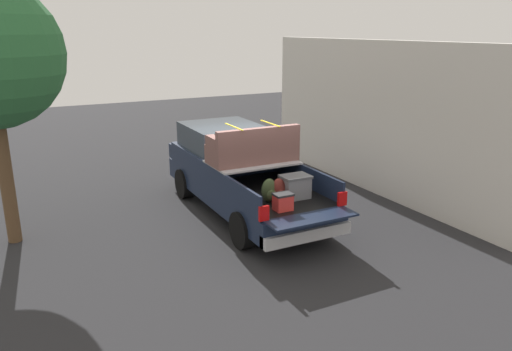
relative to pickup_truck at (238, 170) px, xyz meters
name	(u,v)px	position (x,y,z in m)	size (l,w,h in m)	color
ground_plane	(245,213)	(-0.38, 0.00, -0.97)	(40.00, 40.00, 0.00)	#262628
pickup_truck	(238,170)	(0.00, 0.00, 0.00)	(6.05, 2.06, 2.23)	#162138
building_facade	(374,117)	(-0.20, -3.95, 1.02)	(9.18, 0.36, 3.99)	silver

